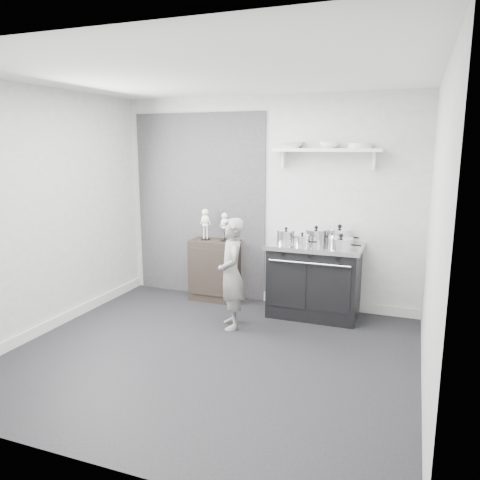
# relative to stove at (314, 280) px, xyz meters

# --- Properties ---
(ground) EXTENTS (4.00, 4.00, 0.00)m
(ground) POSITION_rel_stove_xyz_m (-0.74, -1.48, -0.45)
(ground) COLOR black
(ground) RESTS_ON ground
(room_shell) EXTENTS (4.02, 3.62, 2.71)m
(room_shell) POSITION_rel_stove_xyz_m (-0.83, -1.33, 1.18)
(room_shell) COLOR #AEAEAB
(room_shell) RESTS_ON ground
(wall_shelf) EXTENTS (1.30, 0.26, 0.24)m
(wall_shelf) POSITION_rel_stove_xyz_m (0.06, 0.20, 1.55)
(wall_shelf) COLOR white
(wall_shelf) RESTS_ON room_shell
(stove) EXTENTS (1.13, 0.70, 0.90)m
(stove) POSITION_rel_stove_xyz_m (0.00, 0.00, 0.00)
(stove) COLOR black
(stove) RESTS_ON ground
(side_cabinet) EXTENTS (0.63, 0.37, 0.82)m
(side_cabinet) POSITION_rel_stove_xyz_m (-1.39, 0.13, -0.04)
(side_cabinet) COLOR black
(side_cabinet) RESTS_ON ground
(child) EXTENTS (0.49, 0.56, 1.28)m
(child) POSITION_rel_stove_xyz_m (-0.81, -0.73, 0.18)
(child) COLOR gray
(child) RESTS_ON ground
(pot_front_left) EXTENTS (0.31, 0.22, 0.20)m
(pot_front_left) POSITION_rel_stove_xyz_m (-0.35, -0.07, 0.53)
(pot_front_left) COLOR silver
(pot_front_left) RESTS_ON stove
(pot_back_left) EXTENTS (0.35, 0.27, 0.20)m
(pot_back_left) POSITION_rel_stove_xyz_m (-0.03, 0.15, 0.53)
(pot_back_left) COLOR silver
(pot_back_left) RESTS_ON stove
(pot_back_right) EXTENTS (0.38, 0.30, 0.24)m
(pot_back_right) POSITION_rel_stove_xyz_m (0.26, 0.13, 0.54)
(pot_back_right) COLOR silver
(pot_back_right) RESTS_ON stove
(pot_front_right) EXTENTS (0.37, 0.28, 0.18)m
(pot_front_right) POSITION_rel_stove_xyz_m (0.33, -0.19, 0.52)
(pot_front_right) COLOR silver
(pot_front_right) RESTS_ON stove
(pot_front_center) EXTENTS (0.27, 0.18, 0.16)m
(pot_front_center) POSITION_rel_stove_xyz_m (-0.13, -0.17, 0.51)
(pot_front_center) COLOR silver
(pot_front_center) RESTS_ON stove
(skeleton_full) EXTENTS (0.14, 0.09, 0.48)m
(skeleton_full) POSITION_rel_stove_xyz_m (-1.52, 0.13, 0.61)
(skeleton_full) COLOR silver
(skeleton_full) RESTS_ON side_cabinet
(skeleton_torso) EXTENTS (0.12, 0.08, 0.44)m
(skeleton_torso) POSITION_rel_stove_xyz_m (-1.24, 0.13, 0.59)
(skeleton_torso) COLOR silver
(skeleton_torso) RESTS_ON side_cabinet
(bowl_large) EXTENTS (0.33, 0.33, 0.08)m
(bowl_large) POSITION_rel_stove_xyz_m (-0.38, 0.19, 1.63)
(bowl_large) COLOR white
(bowl_large) RESTS_ON wall_shelf
(bowl_small) EXTENTS (0.23, 0.23, 0.07)m
(bowl_small) POSITION_rel_stove_xyz_m (0.09, 0.19, 1.62)
(bowl_small) COLOR white
(bowl_small) RESTS_ON wall_shelf
(plate_stack) EXTENTS (0.27, 0.27, 0.06)m
(plate_stack) POSITION_rel_stove_xyz_m (0.45, 0.19, 1.62)
(plate_stack) COLOR silver
(plate_stack) RESTS_ON wall_shelf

